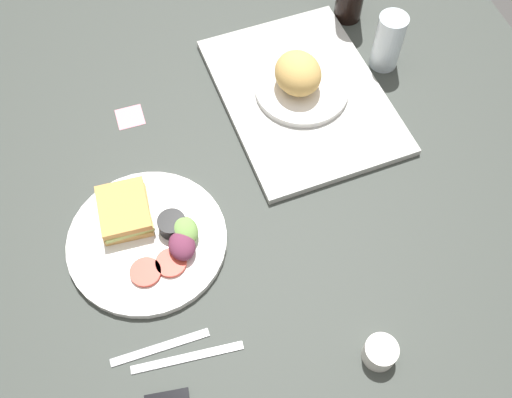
{
  "coord_description": "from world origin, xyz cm",
  "views": [
    {
      "loc": [
        53.86,
        -12.92,
        96.68
      ],
      "look_at": [
        2.0,
        3.0,
        4.0
      ],
      "focal_mm": 40.45,
      "sensor_mm": 36.0,
      "label": 1
    }
  ],
  "objects": [
    {
      "name": "plate_with_salad",
      "position": [
        2.22,
        -17.92,
        1.67
      ],
      "size": [
        29.49,
        29.49,
        5.4
      ],
      "color": "white",
      "rests_on": "ground_plane"
    },
    {
      "name": "fork",
      "position": [
        22.88,
        -20.32,
        0.25
      ],
      "size": [
        1.79,
        17.03,
        0.5
      ],
      "primitive_type": "cube",
      "rotation": [
        0.0,
        0.0,
        1.59
      ],
      "color": "#B7B7BC",
      "rests_on": "ground_plane"
    },
    {
      "name": "espresso_cup",
      "position": [
        34.89,
        14.3,
        2.0
      ],
      "size": [
        5.6,
        5.6,
        4.0
      ],
      "primitive_type": "cylinder",
      "color": "silver",
      "rests_on": "ground_plane"
    },
    {
      "name": "knife",
      "position": [
        25.88,
        -16.32,
        0.25
      ],
      "size": [
        2.74,
        19.05,
        0.5
      ],
      "primitive_type": "cube",
      "rotation": [
        0.0,
        0.0,
        1.5
      ],
      "color": "#B7B7BC",
      "rests_on": "ground_plane"
    },
    {
      "name": "drinking_glass",
      "position": [
        -25.88,
        41.46,
        6.57
      ],
      "size": [
        6.26,
        6.26,
        13.13
      ],
      "primitive_type": "cylinder",
      "color": "silver",
      "rests_on": "ground_plane"
    },
    {
      "name": "sticky_note",
      "position": [
        -27.37,
        -15.98,
        0.06
      ],
      "size": [
        5.69,
        5.69,
        0.12
      ],
      "primitive_type": "cube",
      "rotation": [
        0.0,
        0.0,
        0.02
      ],
      "color": "pink",
      "rests_on": "ground_plane"
    },
    {
      "name": "ground_plane",
      "position": [
        0.0,
        0.0,
        -1.5
      ],
      "size": [
        190.0,
        150.0,
        3.0
      ],
      "primitive_type": "cube",
      "color": "#383D38"
    },
    {
      "name": "bread_plate_near",
      "position": [
        -22.54,
        20.12,
        4.95
      ],
      "size": [
        20.01,
        20.01,
        8.98
      ],
      "color": "white",
      "rests_on": "serving_tray"
    },
    {
      "name": "serving_tray",
      "position": [
        -21.75,
        20.67,
        0.8
      ],
      "size": [
        47.07,
        35.89,
        1.6
      ],
      "primitive_type": "cube",
      "rotation": [
        0.0,
        0.0,
        0.07
      ],
      "color": "#B2B2AD",
      "rests_on": "ground_plane"
    }
  ]
}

